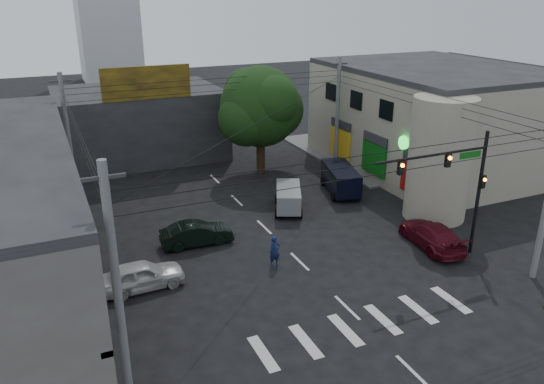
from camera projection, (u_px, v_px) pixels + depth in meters
ground at (317, 278)px, 27.85m from camera, size 160.00×160.00×0.00m
sidewalk_far_right at (393, 149)px, 50.01m from camera, size 16.00×16.00×0.15m
building_right at (433, 119)px, 44.34m from camera, size 14.00×18.00×8.00m
corner_column at (439, 159)px, 34.01m from camera, size 4.00×4.00×8.00m
building_far at (139, 123)px, 47.40m from camera, size 14.00×10.00×6.00m
billboard at (146, 83)px, 41.68m from camera, size 7.00×0.30×2.60m
street_tree at (260, 107)px, 41.89m from camera, size 6.40×6.40×8.70m
traffic_gantry at (458, 177)px, 28.24m from camera, size 7.10×0.35×7.20m
utility_pole_near_left at (117, 286)px, 18.36m from camera, size 0.32×0.32×9.20m
utility_pole_far_left at (69, 141)px, 35.83m from camera, size 0.32×0.32×9.20m
utility_pole_far_right at (337, 113)px, 43.82m from camera, size 0.32×0.32×9.20m
dark_sedan at (197, 234)px, 31.31m from camera, size 1.79×4.34×1.39m
white_compact at (141, 275)px, 26.69m from camera, size 2.05×4.44×1.47m
maroon_sedan at (432, 235)px, 31.07m from camera, size 3.36×5.57×1.46m
silver_minivan at (288, 199)px, 36.11m from camera, size 5.02×4.47×1.64m
navy_van at (340, 180)px, 39.24m from camera, size 5.85×4.43×1.95m
traffic_officer at (275, 251)px, 28.81m from camera, size 0.64×0.43×1.75m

